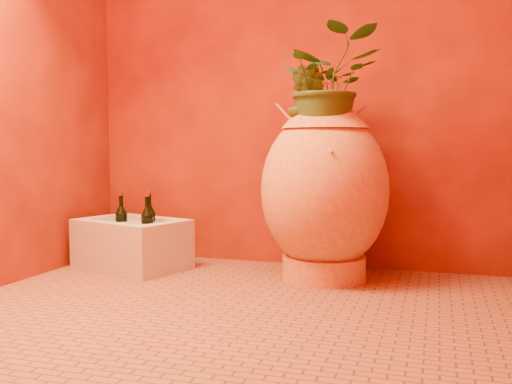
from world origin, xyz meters
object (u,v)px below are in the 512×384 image
(stone_basin, at_px, (132,245))
(wall_tap, at_px, (335,118))
(wine_bottle_a, at_px, (121,224))
(wine_bottle_c, at_px, (149,224))
(wine_bottle_b, at_px, (147,226))
(amphora, at_px, (325,189))

(stone_basin, xyz_separation_m, wall_tap, (1.13, 0.34, 0.74))
(wine_bottle_a, bearing_deg, wine_bottle_c, 11.70)
(stone_basin, height_order, wine_bottle_b, wine_bottle_b)
(wine_bottle_a, relative_size, wine_bottle_c, 0.97)
(wine_bottle_b, distance_m, wall_tap, 1.23)
(stone_basin, bearing_deg, wine_bottle_a, -149.56)
(stone_basin, xyz_separation_m, wine_bottle_c, (0.11, 0.00, 0.13))
(wall_tap, bearing_deg, amphora, -90.24)
(wine_bottle_b, bearing_deg, wine_bottle_a, 170.09)
(stone_basin, xyz_separation_m, wine_bottle_a, (-0.05, -0.03, 0.13))
(amphora, relative_size, stone_basin, 1.37)
(wine_bottle_b, xyz_separation_m, wall_tap, (0.99, 0.40, 0.61))
(wine_bottle_c, xyz_separation_m, wall_tap, (1.01, 0.33, 0.61))
(wine_bottle_a, xyz_separation_m, wine_bottle_c, (0.16, 0.03, 0.00))
(wine_bottle_a, height_order, wine_bottle_b, wine_bottle_b)
(wine_bottle_a, bearing_deg, stone_basin, 30.44)
(stone_basin, bearing_deg, wall_tap, 16.63)
(amphora, xyz_separation_m, stone_basin, (-1.13, -0.06, -0.35))
(amphora, distance_m, wine_bottle_a, 1.20)
(wine_bottle_b, xyz_separation_m, wine_bottle_c, (-0.02, 0.07, 0.00))
(wine_bottle_a, height_order, wall_tap, wall_tap)
(stone_basin, relative_size, wine_bottle_c, 2.34)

